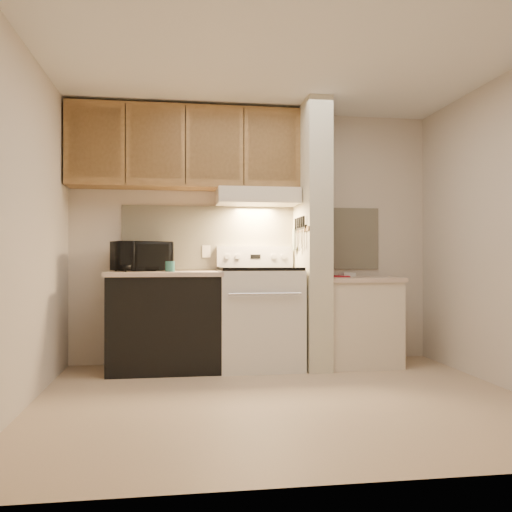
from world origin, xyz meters
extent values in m
plane|color=#C6AB8B|center=(0.00, 0.00, 0.00)|extent=(3.60, 3.60, 0.00)
plane|color=white|center=(0.00, 0.00, 2.50)|extent=(3.60, 3.60, 0.00)
cube|color=beige|center=(0.00, 1.50, 1.25)|extent=(3.60, 2.50, 0.02)
cube|color=beige|center=(-1.80, 0.00, 1.25)|extent=(0.02, 3.00, 2.50)
cube|color=beige|center=(1.80, 0.00, 1.25)|extent=(0.02, 3.00, 2.50)
cube|color=beige|center=(0.00, 1.49, 1.24)|extent=(2.60, 0.02, 0.63)
cube|color=silver|center=(0.00, 1.16, 0.46)|extent=(0.76, 0.65, 0.92)
cube|color=black|center=(0.00, 0.84, 0.50)|extent=(0.50, 0.01, 0.30)
cylinder|color=silver|center=(0.00, 0.80, 0.72)|extent=(0.65, 0.02, 0.02)
cube|color=black|center=(0.00, 1.16, 0.94)|extent=(0.74, 0.64, 0.03)
cube|color=silver|center=(0.00, 1.44, 1.05)|extent=(0.76, 0.08, 0.20)
cube|color=black|center=(0.00, 1.40, 1.05)|extent=(0.10, 0.01, 0.04)
cylinder|color=silver|center=(-0.28, 1.40, 1.05)|extent=(0.05, 0.02, 0.05)
cylinder|color=silver|center=(-0.18, 1.40, 1.05)|extent=(0.05, 0.02, 0.05)
cylinder|color=silver|center=(0.18, 1.40, 1.05)|extent=(0.05, 0.02, 0.05)
cylinder|color=silver|center=(0.28, 1.40, 1.05)|extent=(0.05, 0.02, 0.05)
cube|color=black|center=(-0.88, 1.17, 0.43)|extent=(1.00, 0.63, 0.87)
cube|color=beige|center=(-0.88, 1.17, 0.89)|extent=(1.04, 0.67, 0.04)
cube|color=black|center=(-1.08, 1.35, 0.92)|extent=(0.23, 0.11, 0.01)
cylinder|color=#28615D|center=(-0.83, 1.06, 0.96)|extent=(0.11, 0.11, 0.10)
cube|color=beige|center=(-0.48, 1.48, 1.10)|extent=(0.08, 0.01, 0.12)
imported|color=black|center=(-1.10, 1.31, 1.05)|extent=(0.60, 0.52, 0.28)
cube|color=beige|center=(0.51, 1.15, 1.25)|extent=(0.22, 0.70, 2.50)
cube|color=olive|center=(0.39, 1.15, 1.30)|extent=(0.01, 0.70, 0.04)
cube|color=black|center=(0.39, 1.10, 1.32)|extent=(0.02, 0.42, 0.04)
cube|color=silver|center=(0.38, 0.93, 1.22)|extent=(0.01, 0.03, 0.16)
cylinder|color=black|center=(0.38, 0.93, 1.37)|extent=(0.02, 0.02, 0.10)
cube|color=silver|center=(0.38, 1.02, 1.21)|extent=(0.01, 0.04, 0.18)
cylinder|color=black|center=(0.38, 1.01, 1.37)|extent=(0.02, 0.02, 0.10)
cube|color=silver|center=(0.38, 1.10, 1.20)|extent=(0.01, 0.04, 0.20)
cylinder|color=black|center=(0.38, 1.09, 1.37)|extent=(0.02, 0.02, 0.10)
cube|color=silver|center=(0.38, 1.19, 1.22)|extent=(0.01, 0.04, 0.16)
cylinder|color=black|center=(0.38, 1.17, 1.37)|extent=(0.02, 0.02, 0.10)
cube|color=silver|center=(0.38, 1.26, 1.21)|extent=(0.01, 0.04, 0.18)
cylinder|color=black|center=(0.38, 1.27, 1.37)|extent=(0.02, 0.02, 0.10)
cube|color=slate|center=(0.38, 1.32, 1.22)|extent=(0.03, 0.09, 0.22)
cube|color=beige|center=(0.97, 1.15, 0.40)|extent=(0.70, 0.60, 0.81)
cube|color=beige|center=(0.97, 1.15, 0.83)|extent=(0.74, 0.64, 0.04)
cube|color=red|center=(0.79, 1.25, 0.86)|extent=(0.30, 0.36, 0.01)
cube|color=white|center=(0.92, 1.33, 0.87)|extent=(0.16, 0.13, 0.04)
cube|color=beige|center=(0.00, 1.28, 1.62)|extent=(0.78, 0.44, 0.15)
cube|color=beige|center=(0.00, 1.07, 1.58)|extent=(0.78, 0.04, 0.06)
cube|color=olive|center=(-0.69, 1.32, 2.08)|extent=(2.18, 0.33, 0.77)
cube|color=olive|center=(-1.51, 1.17, 2.08)|extent=(0.46, 0.01, 0.63)
cube|color=black|center=(-1.23, 1.16, 2.08)|extent=(0.01, 0.01, 0.73)
cube|color=olive|center=(-0.96, 1.17, 2.08)|extent=(0.46, 0.01, 0.63)
cube|color=black|center=(-0.69, 1.16, 2.08)|extent=(0.01, 0.01, 0.73)
cube|color=olive|center=(-0.42, 1.17, 2.08)|extent=(0.46, 0.01, 0.63)
cube|color=black|center=(-0.14, 1.16, 2.08)|extent=(0.01, 0.01, 0.73)
cube|color=olive|center=(0.13, 1.17, 2.08)|extent=(0.46, 0.01, 0.63)
camera|label=1|loc=(-0.77, -3.89, 1.03)|focal=38.00mm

